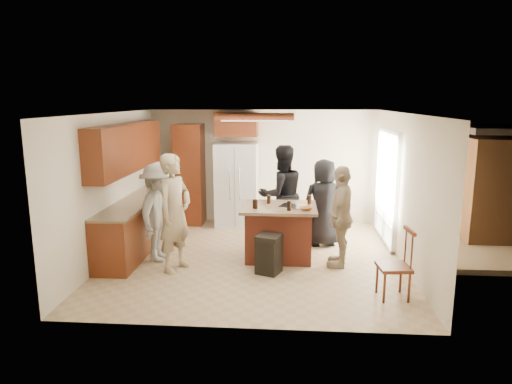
# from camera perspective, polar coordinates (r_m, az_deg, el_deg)

# --- Properties ---
(room_shell) EXTENTS (8.00, 5.20, 5.00)m
(room_shell) POSITION_cam_1_polar(r_m,az_deg,el_deg) (10.13, 26.11, -0.23)
(room_shell) COLOR tan
(room_shell) RESTS_ON ground
(person_front_left) EXTENTS (0.74, 0.83, 1.89)m
(person_front_left) POSITION_cam_1_polar(r_m,az_deg,el_deg) (7.38, -10.11, -2.59)
(person_front_left) COLOR tan
(person_front_left) RESTS_ON ground
(person_behind_left) EXTENTS (1.07, 0.90, 1.89)m
(person_behind_left) POSITION_cam_1_polar(r_m,az_deg,el_deg) (8.63, 3.21, -0.38)
(person_behind_left) COLOR black
(person_behind_left) RESTS_ON ground
(person_behind_right) EXTENTS (0.90, 0.68, 1.65)m
(person_behind_right) POSITION_cam_1_polar(r_m,az_deg,el_deg) (8.62, 8.45, -1.34)
(person_behind_right) COLOR black
(person_behind_right) RESTS_ON ground
(person_side_right) EXTENTS (0.67, 1.06, 1.68)m
(person_side_right) POSITION_cam_1_polar(r_m,az_deg,el_deg) (7.60, 10.59, -3.01)
(person_side_right) COLOR tan
(person_side_right) RESTS_ON ground
(person_counter) EXTENTS (0.62, 1.14, 1.69)m
(person_counter) POSITION_cam_1_polar(r_m,az_deg,el_deg) (7.91, -12.09, -2.47)
(person_counter) COLOR #97968E
(person_counter) RESTS_ON ground
(left_cabinetry) EXTENTS (0.64, 3.00, 2.30)m
(left_cabinetry) POSITION_cam_1_polar(r_m,az_deg,el_deg) (8.63, -15.00, -0.70)
(left_cabinetry) COLOR maroon
(left_cabinetry) RESTS_ON ground
(back_wall_units) EXTENTS (1.80, 0.60, 2.45)m
(back_wall_units) POSITION_cam_1_polar(r_m,az_deg,el_deg) (10.04, -6.85, 3.75)
(back_wall_units) COLOR maroon
(back_wall_units) RESTS_ON ground
(refrigerator) EXTENTS (0.90, 0.76, 1.80)m
(refrigerator) POSITION_cam_1_polar(r_m,az_deg,el_deg) (9.92, -2.42, 0.92)
(refrigerator) COLOR white
(refrigerator) RESTS_ON ground
(kitchen_island) EXTENTS (1.28, 1.03, 0.93)m
(kitchen_island) POSITION_cam_1_polar(r_m,az_deg,el_deg) (7.93, 2.84, -4.98)
(kitchen_island) COLOR #933926
(kitchen_island) RESTS_ON ground
(island_items) EXTENTS (1.02, 0.64, 0.15)m
(island_items) POSITION_cam_1_polar(r_m,az_deg,el_deg) (7.70, 4.22, -1.68)
(island_items) COLOR silver
(island_items) RESTS_ON kitchen_island
(trash_bin) EXTENTS (0.46, 0.46, 0.63)m
(trash_bin) POSITION_cam_1_polar(r_m,az_deg,el_deg) (7.30, 1.62, -7.73)
(trash_bin) COLOR black
(trash_bin) RESTS_ON ground
(spindle_chair) EXTENTS (0.46, 0.46, 0.99)m
(spindle_chair) POSITION_cam_1_polar(r_m,az_deg,el_deg) (6.66, 17.01, -8.94)
(spindle_chair) COLOR maroon
(spindle_chair) RESTS_ON ground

